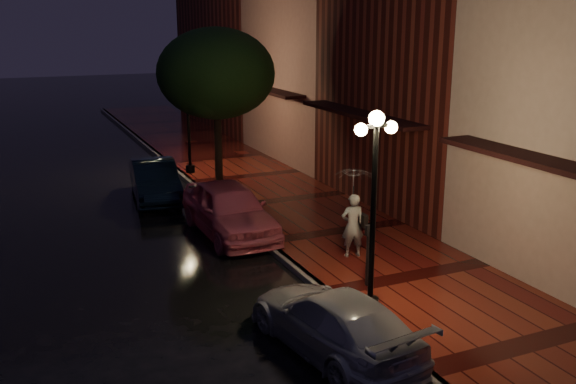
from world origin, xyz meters
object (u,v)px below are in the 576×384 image
street_tree (217,76)px  pink_car (229,209)px  streetlamp_near (374,201)px  silver_car (334,322)px  woman_with_umbrella (353,199)px  streetlamp_far (188,112)px  navy_car (155,180)px  parking_meter (368,249)px

street_tree → pink_car: bearing=-104.7°
streetlamp_near → silver_car: size_ratio=1.01×
woman_with_umbrella → streetlamp_near: bearing=76.7°
streetlamp_far → silver_car: (-1.40, -14.97, -1.98)m
streetlamp_near → woman_with_umbrella: bearing=67.0°
navy_car → silver_car: 12.10m
silver_car → woman_with_umbrella: woman_with_umbrella is taller
silver_car → parking_meter: parking_meter is taller
woman_with_umbrella → streetlamp_far: bearing=-73.5°
streetlamp_near → pink_car: 6.71m
streetlamp_far → parking_meter: (0.65, -12.78, -1.55)m
navy_car → silver_car: size_ratio=0.99×
streetlamp_far → street_tree: size_ratio=0.74×
streetlamp_far → woman_with_umbrella: 11.08m
woman_with_umbrella → navy_car: bearing=-57.6°
streetlamp_far → pink_car: 7.88m
silver_car → woman_with_umbrella: (2.69, 4.00, 1.10)m
navy_car → streetlamp_far: bearing=60.5°
streetlamp_far → street_tree: 3.44m
street_tree → pink_car: (-1.21, -4.60, -3.46)m
streetlamp_near → woman_with_umbrella: (1.29, 3.03, -0.88)m
pink_car → woman_with_umbrella: woman_with_umbrella is taller
streetlamp_far → pink_car: (-0.95, -7.61, -1.81)m
streetlamp_near → woman_with_umbrella: streetlamp_near is taller
streetlamp_near → woman_with_umbrella: 3.41m
pink_car → streetlamp_near: bearing=-82.2°
streetlamp_near → pink_car: bearing=98.5°
silver_car → parking_meter: (2.05, 2.19, 0.43)m
navy_car → woman_with_umbrella: size_ratio=1.78×
navy_car → silver_car: (0.69, -12.08, -0.08)m
street_tree → woman_with_umbrella: bearing=-82.6°
streetlamp_near → silver_car: 2.61m
street_tree → navy_car: (-2.35, 0.12, -3.55)m
silver_car → streetlamp_far: bearing=-103.0°
pink_car → streetlamp_far: bearing=82.3°
streetlamp_near → street_tree: size_ratio=0.74×
streetlamp_near → silver_car: bearing=-145.3°
streetlamp_near → street_tree: 11.12m
streetlamp_near → parking_meter: bearing=61.9°
street_tree → streetlamp_far: bearing=94.9°
street_tree → parking_meter: bearing=-87.7°
pink_car → parking_meter: 5.42m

